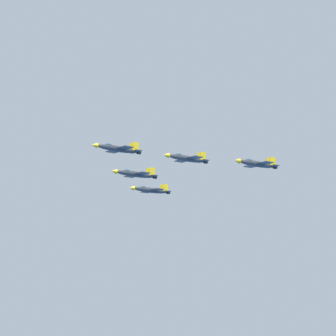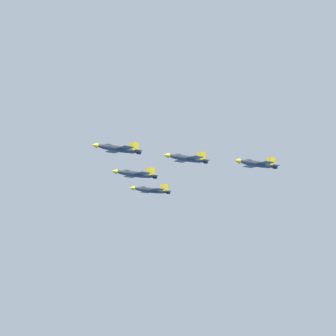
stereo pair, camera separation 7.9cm
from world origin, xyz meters
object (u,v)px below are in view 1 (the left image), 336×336
(jet_left_wingman, at_px, (187,158))
(jet_lead, at_px, (117,149))
(jet_right_wingman, at_px, (135,174))
(jet_right_outer, at_px, (151,190))
(jet_left_outer, at_px, (257,164))

(jet_left_wingman, bearing_deg, jet_lead, -41.28)
(jet_right_wingman, bearing_deg, jet_right_outer, -139.34)
(jet_left_wingman, height_order, jet_right_outer, jet_left_wingman)
(jet_lead, height_order, jet_right_outer, jet_lead)
(jet_left_wingman, distance_m, jet_right_outer, 48.37)
(jet_left_wingman, height_order, jet_right_wingman, jet_left_wingman)
(jet_left_wingman, xyz_separation_m, jet_left_outer, (16.71, 16.00, -2.10))
(jet_right_outer, bearing_deg, jet_right_wingman, 41.41)
(jet_left_outer, bearing_deg, jet_lead, -40.14)
(jet_right_wingman, height_order, jet_right_outer, jet_right_wingman)
(jet_lead, relative_size, jet_right_outer, 1.03)
(jet_left_wingman, height_order, jet_left_outer, jet_left_wingman)
(jet_right_wingman, relative_size, jet_right_outer, 1.03)
(jet_left_wingman, xyz_separation_m, jet_right_wingman, (-29.82, 3.07, -0.71))
(jet_lead, height_order, jet_left_outer, jet_lead)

